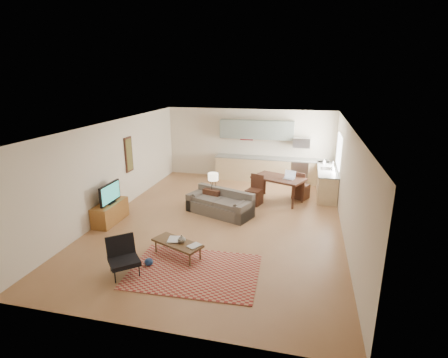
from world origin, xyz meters
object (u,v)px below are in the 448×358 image
(coffee_table, at_px, (178,249))
(dining_table, at_px, (278,189))
(console_table, at_px, (213,199))
(sofa, at_px, (220,203))
(armchair, at_px, (124,258))
(tv_credenza, at_px, (110,212))

(coffee_table, relative_size, dining_table, 0.75)
(coffee_table, xyz_separation_m, console_table, (0.01, 3.04, 0.14))
(sofa, relative_size, console_table, 3.19)
(sofa, bearing_deg, armchair, -86.23)
(coffee_table, height_order, dining_table, dining_table)
(tv_credenza, xyz_separation_m, console_table, (2.52, 1.66, 0.04))
(tv_credenza, bearing_deg, console_table, 33.32)
(coffee_table, bearing_deg, console_table, 112.56)
(coffee_table, bearing_deg, dining_table, 88.47)
(armchair, bearing_deg, coffee_table, 9.12)
(armchair, bearing_deg, tv_credenza, 85.26)
(dining_table, bearing_deg, coffee_table, -91.09)
(sofa, xyz_separation_m, coffee_table, (-0.31, -2.66, -0.17))
(armchair, relative_size, dining_table, 0.48)
(sofa, distance_m, dining_table, 2.17)
(sofa, xyz_separation_m, console_table, (-0.30, 0.38, -0.03))
(armchair, height_order, console_table, armchair)
(sofa, distance_m, console_table, 0.48)
(armchair, xyz_separation_m, console_table, (0.81, 3.99, -0.06))
(armchair, bearing_deg, dining_table, 21.33)
(console_table, bearing_deg, dining_table, 46.79)
(coffee_table, distance_m, tv_credenza, 2.86)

